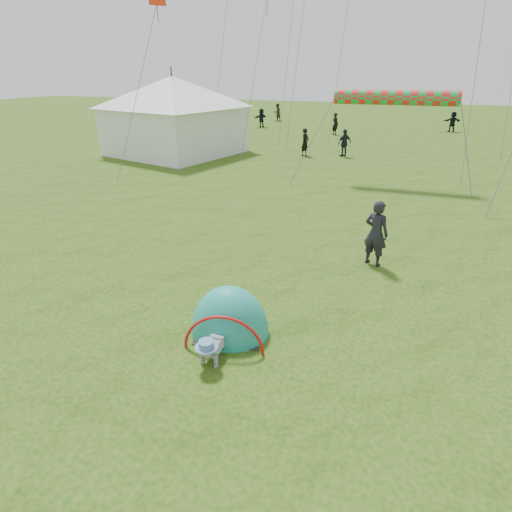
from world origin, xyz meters
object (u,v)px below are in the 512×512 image
(crawling_toddler, at_px, (212,347))
(popup_tent, at_px, (230,332))
(standing_adult, at_px, (376,233))
(event_marquee, at_px, (174,113))

(crawling_toddler, bearing_deg, popup_tent, 92.31)
(popup_tent, height_order, standing_adult, standing_adult)
(crawling_toddler, relative_size, standing_adult, 0.42)
(crawling_toddler, height_order, standing_adult, standing_adult)
(crawling_toddler, relative_size, popup_tent, 0.37)
(popup_tent, xyz_separation_m, standing_adult, (2.51, 4.19, 0.90))
(event_marquee, bearing_deg, crawling_toddler, -43.89)
(popup_tent, distance_m, standing_adult, 4.97)
(standing_adult, height_order, event_marquee, event_marquee)
(standing_adult, bearing_deg, popup_tent, 82.82)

